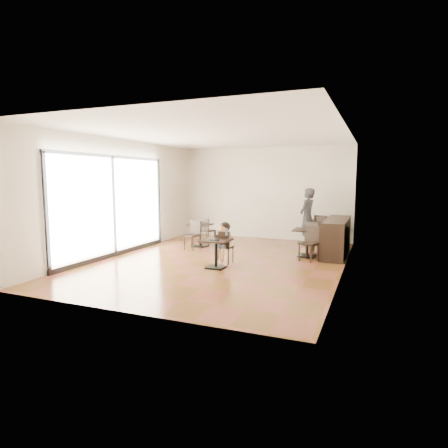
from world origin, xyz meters
The scene contains 23 objects.
floor centered at (0.00, 0.00, 0.00)m, with size 6.00×8.00×0.01m, color brown.
ceiling centered at (0.00, 0.00, 3.20)m, with size 6.00×8.00×0.01m, color silver.
wall_back centered at (0.00, 4.00, 1.60)m, with size 6.00×0.01×3.20m, color silver.
wall_front centered at (0.00, -4.00, 1.60)m, with size 6.00×0.01×3.20m, color silver.
wall_left centered at (-3.00, 0.00, 1.60)m, with size 0.01×8.00×3.20m, color silver.
wall_right centered at (3.00, 0.00, 1.60)m, with size 0.01×8.00×3.20m, color silver.
storefront_window centered at (-2.97, -0.50, 1.40)m, with size 0.04×4.50×2.60m, color white.
child_table centered at (0.17, -0.73, 0.34)m, with size 0.65×0.65×0.68m, color black, non-canonical shape.
child_chair centered at (0.17, -0.18, 0.41)m, with size 0.37×0.37×0.82m, color black, non-canonical shape.
child centered at (0.17, -0.18, 0.52)m, with size 0.37×0.52×1.04m, color slate, non-canonical shape.
plate centered at (0.17, -0.83, 0.69)m, with size 0.23×0.23×0.01m, color black.
pizza_slice centered at (0.17, -0.37, 0.90)m, with size 0.24×0.19×0.06m, color #D3C170, non-canonical shape.
adult_patron centered at (1.64, 3.13, 0.91)m, with size 0.66×0.44×1.82m, color #313136.
cafe_table_mid centered at (1.94, 1.41, 0.38)m, with size 0.71×0.71×0.75m, color black, non-canonical shape.
cafe_table_left centered at (-1.40, 1.66, 0.36)m, with size 0.67×0.67×0.71m, color black, non-canonical shape.
cafe_table_back centered at (1.92, 3.43, 0.40)m, with size 0.75×0.75×0.79m, color black, non-canonical shape.
chair_mid_a centered at (2.09, 1.96, 0.45)m, with size 0.41×0.41×0.91m, color black, non-canonical shape.
chair_mid_b centered at (2.09, 0.86, 0.45)m, with size 0.41×0.41×0.91m, color black, non-canonical shape.
chair_left_a centered at (-1.40, 2.21, 0.43)m, with size 0.38×0.38×0.85m, color black, non-canonical shape.
chair_left_b centered at (-1.40, 1.11, 0.43)m, with size 0.38×0.38×0.85m, color black, non-canonical shape.
chair_back_a centered at (2.09, 3.50, 0.48)m, with size 0.43×0.43×0.96m, color black, non-canonical shape.
chair_back_b centered at (2.09, 2.88, 0.48)m, with size 0.43×0.43×0.96m, color black, non-canonical shape.
service_counter centered at (2.65, 2.00, 0.50)m, with size 0.60×2.40×1.00m, color black.
Camera 1 is at (3.65, -8.72, 2.13)m, focal length 30.00 mm.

